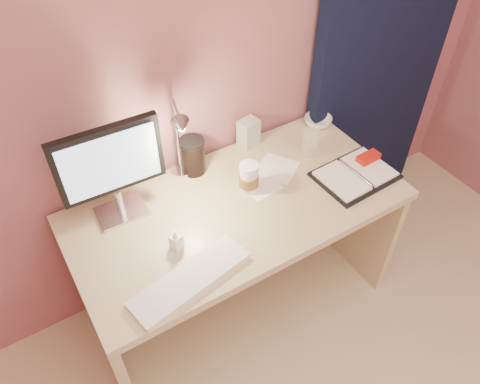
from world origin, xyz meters
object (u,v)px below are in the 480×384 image
keyboard (190,279)px  lotion_bottle (176,239)px  dark_jar (193,157)px  clear_cup (310,143)px  monitor (110,165)px  bowl (318,121)px  desk_lamp (193,136)px  planner (356,173)px  desk (230,228)px  product_box (249,133)px  coffee_cup (249,178)px

keyboard → lotion_bottle: 0.17m
dark_jar → clear_cup: bearing=-19.1°
monitor → clear_cup: bearing=-4.8°
keyboard → bowl: 1.10m
monitor → desk_lamp: bearing=1.6°
planner → desk_lamp: 0.74m
dark_jar → desk_lamp: desk_lamp is taller
monitor → keyboard: bearing=-77.7°
keyboard → dark_jar: (0.29, 0.52, 0.07)m
monitor → planner: size_ratio=1.23×
bowl → desk: bearing=-163.3°
dark_jar → product_box: (0.31, 0.03, -0.01)m
clear_cup → dark_jar: (-0.51, 0.18, 0.01)m
planner → coffee_cup: 0.49m
clear_cup → lotion_bottle: size_ratio=1.41×
desk → coffee_cup: (0.09, -0.02, 0.29)m
desk → keyboard: 0.52m
monitor → desk_lamp: monitor is taller
product_box → coffee_cup: bearing=-133.6°
coffee_cup → monitor: bearing=163.4°
lotion_bottle → dark_jar: bearing=53.8°
clear_cup → product_box: product_box is taller
product_box → bowl: bearing=-19.1°
product_box → planner: bearing=-68.3°
planner → coffee_cup: (-0.45, 0.18, 0.05)m
coffee_cup → desk_lamp: size_ratio=0.34×
desk → product_box: product_box is taller
planner → product_box: (-0.29, 0.44, 0.05)m
desk → product_box: bearing=43.6°
coffee_cup → desk_lamp: bearing=138.0°
coffee_cup → clear_cup: 0.37m
desk → keyboard: keyboard is taller
clear_cup → lotion_bottle: 0.79m
lotion_bottle → planner: bearing=-3.5°
desk → desk_lamp: 0.50m
keyboard → coffee_cup: (0.43, 0.29, 0.05)m
desk → dark_jar: size_ratio=9.23×
planner → lotion_bottle: 0.86m
lotion_bottle → desk_lamp: bearing=49.9°
desk → monitor: monitor is taller
lotion_bottle → bowl: bearing=19.5°
bowl → desk_lamp: (-0.71, -0.06, 0.23)m
desk → coffee_cup: 0.30m
coffee_cup → clear_cup: size_ratio=1.05×
planner → bowl: size_ratio=2.55×
product_box → monitor: bearing=177.7°
planner → dark_jar: bearing=143.2°
monitor → keyboard: 0.52m
coffee_cup → lotion_bottle: 0.42m
coffee_cup → product_box: size_ratio=1.01×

